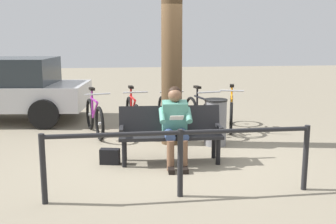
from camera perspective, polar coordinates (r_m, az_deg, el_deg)
name	(u,v)px	position (r m, az deg, el deg)	size (l,w,h in m)	color
ground_plane	(176,159)	(6.48, 1.14, -6.78)	(40.00, 40.00, 0.00)	gray
bench	(170,130)	(6.28, 0.31, -2.55)	(1.62, 0.56, 0.87)	black
person_reading	(175,122)	(6.09, 1.05, -1.44)	(0.50, 0.78, 1.20)	#4C8C7A
handbag	(110,156)	(6.28, -8.29, -6.30)	(0.30, 0.14, 0.24)	black
tree_trunk	(172,58)	(7.21, 0.53, 7.68)	(0.37, 0.37, 3.13)	#4C3823
litter_bin	(215,122)	(7.27, 6.79, -1.46)	(0.41, 0.41, 0.85)	slate
bicycle_purple	(231,112)	(8.62, 9.01, -0.05)	(0.63, 1.62, 0.94)	black
bicycle_green	(200,115)	(8.30, 4.66, -0.37)	(0.51, 1.66, 0.94)	black
bicycle_orange	(167,114)	(8.35, -0.14, -0.26)	(0.48, 1.68, 0.94)	black
bicycle_black	(133,115)	(8.30, -5.07, -0.37)	(0.48, 1.68, 0.94)	black
bicycle_blue	(94,117)	(8.14, -10.46, -0.73)	(0.55, 1.65, 0.94)	black
railing_fence	(180,150)	(4.86, 1.77, -5.39)	(3.31, 0.07, 0.85)	black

